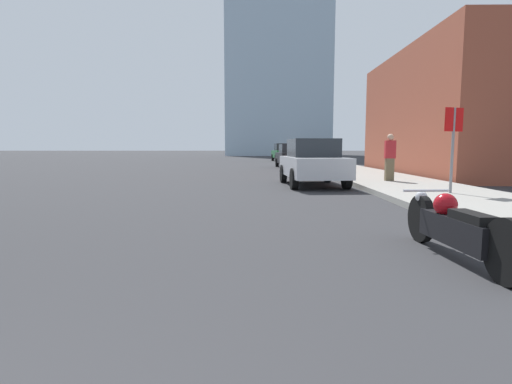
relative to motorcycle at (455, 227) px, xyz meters
name	(u,v)px	position (x,y,z in m)	size (l,w,h in m)	color
sidewalk	(309,160)	(2.54, 35.70, -0.31)	(3.37, 240.00, 0.15)	gray
motorcycle	(455,227)	(0.00, 0.00, 0.00)	(0.62, 2.46, 0.76)	black
parked_car_silver	(312,162)	(-0.51, 9.28, 0.44)	(2.14, 4.27, 1.62)	#BCBCC1
parked_car_black	(291,156)	(-0.30, 22.23, 0.41)	(2.01, 4.32, 1.57)	black
parked_car_green	(283,152)	(-0.18, 35.30, 0.50)	(2.18, 4.39, 1.76)	#1E6B33
stop_sign	(453,135)	(2.63, 5.71, 1.26)	(0.57, 0.26, 2.18)	slate
pedestrian	(390,157)	(2.26, 9.57, 0.61)	(0.36, 0.23, 1.66)	brown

